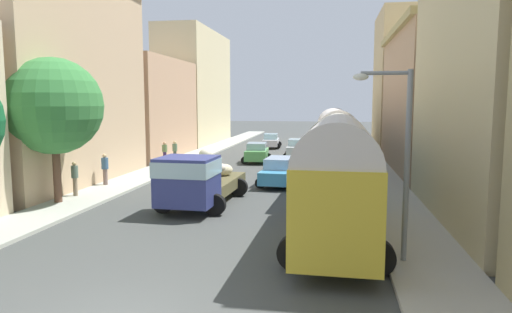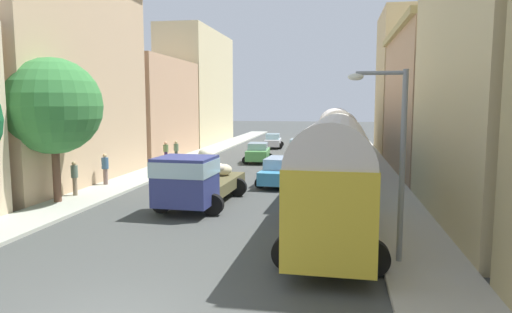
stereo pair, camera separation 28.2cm
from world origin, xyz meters
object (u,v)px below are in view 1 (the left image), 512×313
streetlamp_near (399,148)px  parked_bus_0 (338,174)px  pedestrian_2 (105,168)px  car_3 (298,149)px  pedestrian_0 (165,152)px  car_0 (257,153)px  parked_bus_2 (335,136)px  cargo_truck_0 (198,179)px  pedestrian_4 (75,177)px  pedestrian_3 (175,151)px  parked_bus_1 (336,150)px  parked_bus_3 (335,129)px  car_2 (279,171)px  car_1 (271,141)px

streetlamp_near → parked_bus_0: bearing=134.6°
parked_bus_0 → pedestrian_2: 15.07m
car_3 → pedestrian_0: bearing=-147.4°
car_0 → streetlamp_near: (7.62, -21.65, 2.61)m
pedestrian_0 → parked_bus_0: bearing=-54.1°
parked_bus_2 → pedestrian_2: 15.90m
cargo_truck_0 → pedestrian_4: 6.55m
pedestrian_3 → pedestrian_0: bearing=-108.6°
pedestrian_0 → streetlamp_near: streetlamp_near is taller
parked_bus_0 → pedestrian_0: size_ratio=4.79×
parked_bus_0 → streetlamp_near: (1.66, -1.68, 1.04)m
parked_bus_1 → streetlamp_near: bearing=-81.2°
parked_bus_1 → car_0: bearing=118.5°
parked_bus_3 → car_2: size_ratio=1.95×
parked_bus_0 → pedestrian_0: 21.19m
car_0 → car_1: (-0.42, 11.41, -0.04)m
parked_bus_1 → pedestrian_4: bearing=-163.2°
parked_bus_2 → streetlamp_near: bearing=-85.2°
parked_bus_0 → car_3: parked_bus_0 is taller
parked_bus_2 → car_3: bearing=120.0°
pedestrian_3 → parked_bus_1: bearing=-37.6°
car_2 → pedestrian_3: bearing=139.3°
parked_bus_0 → streetlamp_near: streetlamp_near is taller
parked_bus_0 → streetlamp_near: bearing=-45.4°
car_0 → pedestrian_3: size_ratio=2.16×
car_2 → car_3: bearing=89.2°
pedestrian_0 → parked_bus_1: bearing=-33.2°
car_0 → pedestrian_0: size_ratio=2.13×
car_2 → car_1: bearing=98.9°
car_1 → car_3: (3.41, -8.23, 0.08)m
parked_bus_2 → pedestrian_4: parked_bus_2 is taller
pedestrian_4 → pedestrian_3: bearing=87.9°
parked_bus_0 → pedestrian_4: 13.61m
car_1 → pedestrian_0: 15.48m
parked_bus_1 → streetlamp_near: (1.66, -10.68, 1.17)m
car_1 → pedestrian_4: pedestrian_4 is taller
parked_bus_1 → pedestrian_3: bearing=142.4°
parked_bus_1 → cargo_truck_0: 7.69m
parked_bus_0 → pedestrian_3: bearing=123.4°
pedestrian_0 → pedestrian_3: (0.38, 1.14, -0.01)m
parked_bus_0 → car_1: 32.07m
parked_bus_2 → streetlamp_near: streetlamp_near is taller
parked_bus_2 → cargo_truck_0: 14.99m
parked_bus_1 → car_3: bearing=101.9°
parked_bus_3 → pedestrian_4: (-12.50, -21.77, -1.22)m
pedestrian_2 → pedestrian_3: size_ratio=1.06×
parked_bus_2 → car_1: 14.91m
parked_bus_2 → car_3: 6.14m
car_1 → streetlamp_near: bearing=-76.3°
parked_bus_1 → pedestrian_4: size_ratio=5.15×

